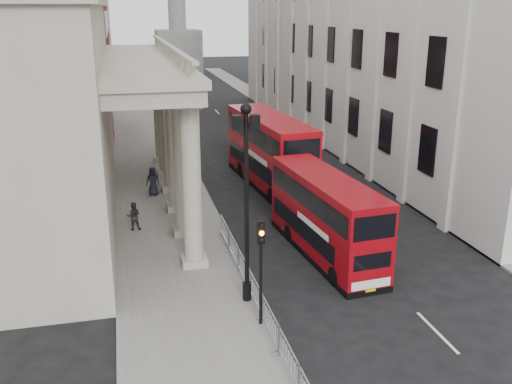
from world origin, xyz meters
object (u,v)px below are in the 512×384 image
object	(u,v)px
bus_near	(326,215)
lamp_post_south	(246,192)
pedestrian_a	(181,218)
traffic_light	(261,254)
pedestrian_b	(134,216)
lamp_post_mid	(194,119)
pedestrian_c	(153,181)
lamp_post_north	(171,87)
bus_far	(270,150)

from	to	relation	value
bus_near	lamp_post_south	bearing A→B (deg)	-146.45
pedestrian_a	bus_near	bearing A→B (deg)	-59.77
bus_near	pedestrian_a	size ratio (longest dim) A/B	6.08
traffic_light	bus_near	world-z (taller)	traffic_light
bus_near	pedestrian_b	xyz separation A→B (m)	(-9.23, 5.34, -1.20)
bus_near	pedestrian_b	distance (m)	10.73
lamp_post_mid	pedestrian_c	size ratio (longest dim) A/B	4.37
lamp_post_south	bus_near	distance (m)	6.84
lamp_post_south	lamp_post_mid	world-z (taller)	same
lamp_post_north	lamp_post_south	bearing A→B (deg)	-90.00
bus_near	bus_far	size ratio (longest dim) A/B	0.83
pedestrian_a	pedestrian_c	size ratio (longest dim) A/B	0.83
lamp_post_mid	pedestrian_a	distance (m)	8.88
lamp_post_mid	pedestrian_c	world-z (taller)	lamp_post_mid
lamp_post_south	bus_near	bearing A→B (deg)	38.69
lamp_post_south	pedestrian_b	xyz separation A→B (m)	(-4.36, 9.24, -3.99)
pedestrian_b	pedestrian_c	bearing A→B (deg)	-99.10
bus_far	lamp_post_mid	bearing A→B (deg)	174.81
lamp_post_mid	lamp_post_north	bearing A→B (deg)	90.00
pedestrian_b	lamp_post_mid	bearing A→B (deg)	-118.23
lamp_post_south	pedestrian_a	size ratio (longest dim) A/B	5.30
traffic_light	pedestrian_c	xyz separation A→B (m)	(-3.01, 17.21, -2.04)
lamp_post_south	pedestrian_c	distance (m)	15.94
bus_near	pedestrian_b	bearing A→B (deg)	144.82
lamp_post_south	traffic_light	size ratio (longest dim) A/B	1.93
lamp_post_south	pedestrian_b	world-z (taller)	lamp_post_south
bus_near	pedestrian_b	world-z (taller)	bus_near
lamp_post_south	bus_far	xyz separation A→B (m)	(5.18, 16.01, -2.37)
lamp_post_mid	pedestrian_a	world-z (taller)	lamp_post_mid
pedestrian_b	lamp_post_south	bearing A→B (deg)	119.81
bus_far	pedestrian_b	xyz separation A→B (m)	(-9.54, -6.76, -1.62)
bus_near	pedestrian_c	size ratio (longest dim) A/B	5.02
pedestrian_b	pedestrian_c	world-z (taller)	pedestrian_c
lamp_post_south	bus_near	world-z (taller)	lamp_post_south
lamp_post_south	lamp_post_mid	xyz separation A→B (m)	(0.00, 16.00, 0.00)
lamp_post_mid	pedestrian_c	distance (m)	4.88
lamp_post_mid	traffic_light	world-z (taller)	lamp_post_mid
pedestrian_c	lamp_post_mid	bearing A→B (deg)	36.00
lamp_post_north	lamp_post_mid	bearing A→B (deg)	-90.00
traffic_light	bus_near	size ratio (longest dim) A/B	0.45
bus_far	traffic_light	bearing A→B (deg)	-110.99
bus_near	pedestrian_a	bearing A→B (deg)	141.72
traffic_light	pedestrian_b	xyz separation A→B (m)	(-4.46, 11.26, -2.18)
lamp_post_mid	pedestrian_c	xyz separation A→B (m)	(-2.91, -0.80, -3.84)
bus_near	lamp_post_mid	bearing A→B (deg)	106.81
lamp_post_north	traffic_light	bearing A→B (deg)	-89.83
pedestrian_a	pedestrian_b	world-z (taller)	pedestrian_b
lamp_post_mid	bus_near	world-z (taller)	lamp_post_mid
bus_far	pedestrian_c	world-z (taller)	bus_far
traffic_light	pedestrian_a	bearing A→B (deg)	100.76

